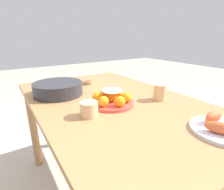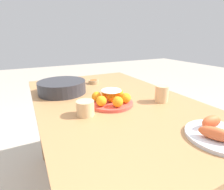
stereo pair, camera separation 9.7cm
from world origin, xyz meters
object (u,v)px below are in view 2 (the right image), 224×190
Objects in this scene: dining_table at (113,115)px; seafood_platter at (221,132)px; sauce_bowl at (94,82)px; serving_bowl at (62,87)px; cup_far at (85,108)px; cup_near at (162,94)px; cake_plate at (111,99)px.

dining_table is 0.58m from seafood_platter.
dining_table is 16.68× the size of sauce_bowl.
serving_bowl is 0.89m from seafood_platter.
serving_bowl is at bearing 3.89° from cup_far.
seafood_platter is 2.88× the size of cup_far.
seafood_platter is 0.39m from cup_near.
cup_near is 0.44m from cup_far.
cup_near reaches higher than seafood_platter.
dining_table is 5.62× the size of seafood_platter.
sauce_bowl is (0.13, -0.27, -0.03)m from serving_bowl.
serving_bowl is at bearing 30.77° from cake_plate.
dining_table is 14.73× the size of cup_near.
seafood_platter reaches higher than dining_table.
cup_far is (0.41, 0.38, 0.01)m from seafood_platter.
cup_far is (-0.06, 0.17, 0.00)m from cake_plate.
seafood_platter is (-0.54, -0.17, 0.12)m from dining_table.
cup_far reaches higher than sauce_bowl.
sauce_bowl is 0.57m from cup_far.
sauce_bowl is at bearing 20.07° from cup_near.
seafood_platter is (-0.80, -0.41, -0.02)m from serving_bowl.
dining_table is 0.16m from cake_plate.
cup_near reaches higher than sauce_bowl.
cup_near reaches higher than dining_table.
sauce_bowl is 0.88× the size of cup_near.
serving_bowl is 1.25× the size of seafood_platter.
cup_far is (0.02, 0.44, -0.01)m from cup_near.
dining_table is at bearing 55.16° from cup_near.
dining_table is 0.38m from serving_bowl.
cup_far reaches higher than seafood_platter.
cake_plate reaches higher than cup_far.
cup_near is (-0.54, -0.20, 0.03)m from sauce_bowl.
serving_bowl is at bearing 27.00° from seafood_platter.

